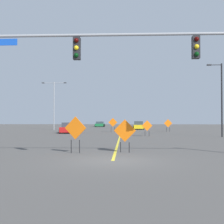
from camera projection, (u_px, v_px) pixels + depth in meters
name	position (u px, v px, depth m)	size (l,w,h in m)	color
ground	(113.00, 161.00, 13.92)	(169.26, 169.26, 0.00)	#4C4947
road_centre_stripe	(122.00, 128.00, 60.88)	(0.16, 94.03, 0.01)	yellow
traffic_signal_assembly	(186.00, 55.00, 13.86)	(16.93, 0.44, 6.46)	gray
street_lamp_near_left	(221.00, 96.00, 31.68)	(1.63, 0.24, 7.89)	black
street_lamp_near_right	(54.00, 101.00, 50.67)	(4.24, 0.24, 8.22)	gray
construction_sign_right_lane	(75.00, 130.00, 17.05)	(1.29, 0.35, 2.11)	orange
construction_sign_median_near	(125.00, 132.00, 17.35)	(1.30, 0.29, 1.94)	orange
construction_sign_left_shoulder	(113.00, 123.00, 42.71)	(1.28, 0.07, 2.05)	orange
construction_sign_median_far	(147.00, 126.00, 33.08)	(1.18, 0.23, 1.78)	orange
construction_sign_left_lane	(168.00, 124.00, 44.17)	(1.23, 0.14, 1.87)	orange
car_red_passing	(69.00, 128.00, 40.39)	(2.07, 4.57, 1.43)	red
car_green_near	(100.00, 124.00, 69.75)	(2.20, 3.99, 1.22)	#196B38
car_yellow_approaching	(138.00, 126.00, 53.50)	(2.01, 4.02, 1.48)	gold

